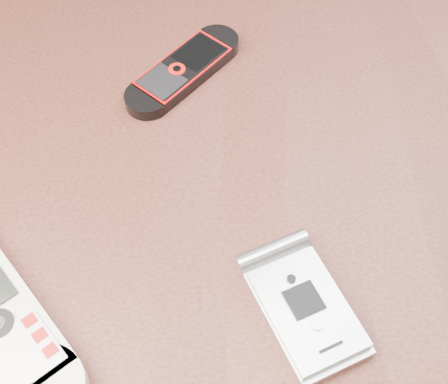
{
  "coord_description": "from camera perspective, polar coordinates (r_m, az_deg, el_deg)",
  "views": [
    {
      "loc": [
        -0.01,
        -0.28,
        1.17
      ],
      "look_at": [
        0.01,
        0.0,
        0.76
      ],
      "focal_mm": 50.0,
      "sensor_mm": 36.0,
      "label": 1
    }
  ],
  "objects": [
    {
      "name": "table",
      "position": [
        0.6,
        -0.48,
        -6.28
      ],
      "size": [
        1.2,
        0.8,
        0.75
      ],
      "color": "black",
      "rests_on": "ground"
    },
    {
      "name": "nokia_black_red",
      "position": [
        0.59,
        -3.72,
        11.09
      ],
      "size": [
        0.12,
        0.13,
        0.01
      ],
      "primitive_type": "cube",
      "rotation": [
        0.0,
        0.0,
        -0.75
      ],
      "color": "black",
      "rests_on": "table"
    },
    {
      "name": "motorola_razr",
      "position": [
        0.45,
        7.39,
        -10.47
      ],
      "size": [
        0.1,
        0.12,
        0.02
      ],
      "primitive_type": "cube",
      "rotation": [
        0.0,
        0.0,
        0.39
      ],
      "color": "silver",
      "rests_on": "table"
    }
  ]
}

